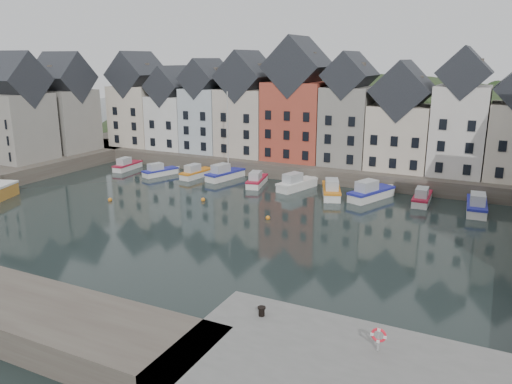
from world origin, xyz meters
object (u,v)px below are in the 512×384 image
Objects in this scene: boat_d at (224,174)px; life_ring_post at (379,336)px; boat_a at (127,166)px; mooring_bollard at (262,311)px.

boat_d is 9.56× the size of life_ring_post.
boat_a is 10.18× the size of mooring_bollard.
boat_d is 47.46m from life_ring_post.
boat_d reaches higher than life_ring_post.
boat_d is at bearing 129.35° from life_ring_post.
boat_d is (16.59, 1.20, 0.17)m from boat_a.
boat_d reaches higher than boat_a.
boat_d is at bearing -0.50° from boat_a.
life_ring_post reaches higher than boat_a.
life_ring_post is (6.94, -0.62, 0.55)m from mooring_bollard.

